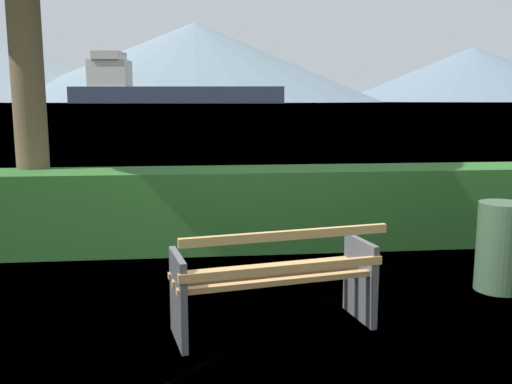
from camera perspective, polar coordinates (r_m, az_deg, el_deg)
The scene contains 7 objects.
ground_plane at distance 4.57m, azimuth 1.73°, elevation -13.76°, with size 1400.00×1400.00×0.00m, color olive.
water_surface at distance 310.89m, azimuth -6.13°, elevation 9.01°, with size 620.00×620.00×0.00m, color #6B8EA3.
park_bench at distance 4.37m, azimuth 2.01°, elevation -8.94°, with size 1.66×0.86×0.87m.
hedge_row at distance 6.83m, azimuth -1.14°, elevation -1.67°, with size 13.94×0.82×0.97m, color #285B23.
trash_bin at distance 5.77m, azimuth 23.73°, elevation -5.15°, with size 0.44×0.44×0.85m, color #385138.
cargo_ship_large at distance 316.86m, azimuth -9.67°, elevation 10.35°, with size 118.82×34.80×27.87m.
distant_hills at distance 557.58m, azimuth -10.72°, elevation 12.72°, with size 835.36×382.10×76.23m.
Camera 1 is at (-0.58, -4.16, 1.80)m, focal length 39.08 mm.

